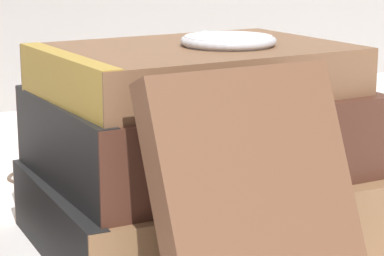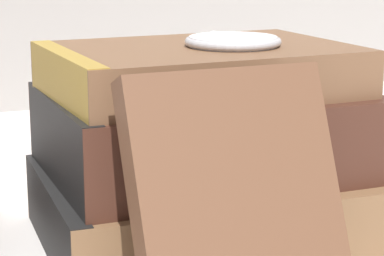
% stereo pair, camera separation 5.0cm
% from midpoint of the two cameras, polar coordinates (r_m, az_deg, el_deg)
% --- Properties ---
extents(book_flat_bottom, '(0.21, 0.17, 0.05)m').
position_cam_midpoint_polar(book_flat_bottom, '(0.51, 3.52, -5.57)').
color(book_flat_bottom, brown).
rests_on(book_flat_bottom, ground_plane).
extents(book_flat_middle, '(0.19, 0.15, 0.05)m').
position_cam_midpoint_polar(book_flat_middle, '(0.50, 3.22, -0.29)').
color(book_flat_middle, '#422319').
rests_on(book_flat_middle, book_flat_bottom).
extents(book_flat_top, '(0.18, 0.13, 0.03)m').
position_cam_midpoint_polar(book_flat_top, '(0.48, 2.98, 4.12)').
color(book_flat_top, brown).
rests_on(book_flat_top, book_flat_middle).
extents(book_leaning_front, '(0.10, 0.07, 0.13)m').
position_cam_midpoint_polar(book_leaning_front, '(0.39, 7.08, -5.96)').
color(book_leaning_front, brown).
rests_on(book_leaning_front, ground_plane).
extents(pocket_watch, '(0.06, 0.06, 0.01)m').
position_cam_midpoint_polar(pocket_watch, '(0.49, 5.91, 6.14)').
color(pocket_watch, silver).
rests_on(pocket_watch, book_flat_top).
extents(reading_glasses, '(0.11, 0.07, 0.00)m').
position_cam_midpoint_polar(reading_glasses, '(0.66, -4.99, -2.95)').
color(reading_glasses, '#4C3828').
rests_on(reading_glasses, ground_plane).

